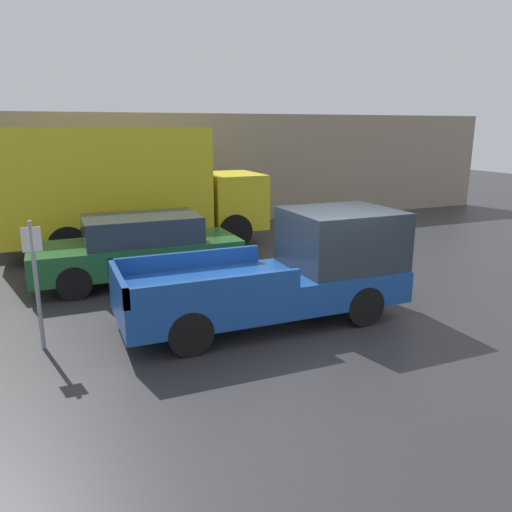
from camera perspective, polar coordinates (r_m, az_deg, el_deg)
ground_plane at (r=9.71m, az=7.15°, el=-7.52°), size 60.00×60.00×0.00m
building_wall at (r=18.85m, az=-8.66°, el=9.58°), size 28.00×0.15×4.12m
pickup_truck at (r=9.61m, az=4.02°, el=-1.62°), size 5.40×2.01×2.07m
car at (r=12.29m, az=-13.28°, el=0.92°), size 4.85×1.92×1.59m
delivery_truck at (r=15.36m, az=-14.88°, el=7.72°), size 7.68×2.41×3.63m
parking_sign at (r=8.88m, az=-23.86°, el=-2.33°), size 0.30×0.07×2.19m
newspaper_box at (r=19.52m, az=-0.81°, el=5.44°), size 0.45×0.40×1.10m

